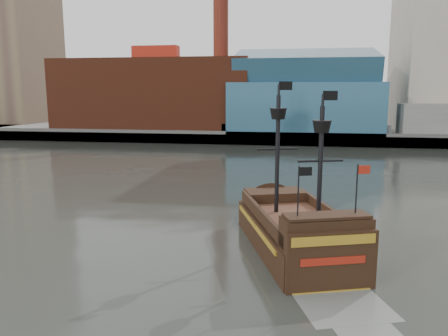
# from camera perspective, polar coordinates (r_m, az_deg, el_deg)

# --- Properties ---
(ground) EXTENTS (400.00, 400.00, 0.00)m
(ground) POSITION_cam_1_polar(r_m,az_deg,el_deg) (25.57, -11.05, -13.91)
(ground) COLOR #252722
(ground) RESTS_ON ground
(promenade_far) EXTENTS (220.00, 60.00, 2.00)m
(promenade_far) POSITION_cam_1_polar(r_m,az_deg,el_deg) (114.54, 5.09, 5.28)
(promenade_far) COLOR slate
(promenade_far) RESTS_ON ground
(seawall) EXTENTS (220.00, 1.00, 2.60)m
(seawall) POSITION_cam_1_polar(r_m,az_deg,el_deg) (85.25, 3.61, 3.90)
(seawall) COLOR #4C4C49
(seawall) RESTS_ON ground
(skyline) EXTENTS (149.00, 45.00, 62.00)m
(skyline) POSITION_cam_1_polar(r_m,az_deg,el_deg) (107.42, 7.88, 17.51)
(skyline) COLOR brown
(skyline) RESTS_ON promenade_far
(pirate_ship) EXTENTS (9.36, 16.32, 11.71)m
(pirate_ship) POSITION_cam_1_polar(r_m,az_deg,el_deg) (28.99, 9.31, -8.69)
(pirate_ship) COLOR black
(pirate_ship) RESTS_ON ground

